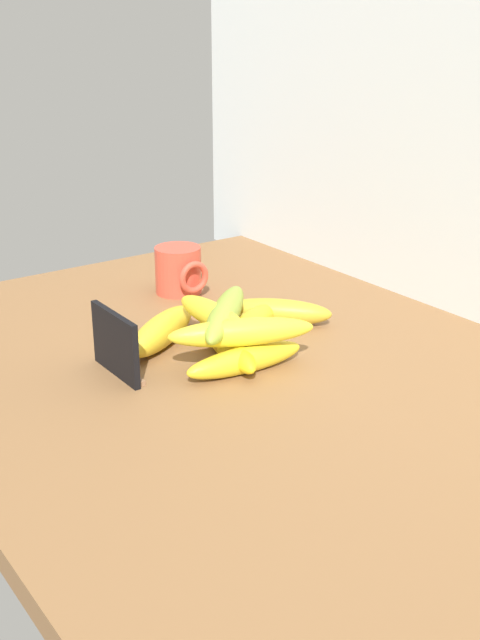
{
  "coord_description": "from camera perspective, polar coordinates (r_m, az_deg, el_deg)",
  "views": [
    {
      "loc": [
        72.35,
        -53.65,
        45.94
      ],
      "look_at": [
        -6.12,
        2.67,
        8.0
      ],
      "focal_mm": 44.16,
      "sensor_mm": 36.0,
      "label": 1
    }
  ],
  "objects": [
    {
      "name": "banana_5",
      "position": [
        1.04,
        -1.08,
        0.48
      ],
      "size": [
        16.65,
        16.78,
        3.68
      ],
      "primitive_type": "ellipsoid",
      "rotation": [
        0.0,
        0.0,
        5.49
      ],
      "color": "#92AE37",
      "rests_on": "banana_4"
    },
    {
      "name": "counter_top",
      "position": [
        1.0,
        0.8,
        -4.82
      ],
      "size": [
        110.0,
        76.0,
        3.0
      ],
      "primitive_type": "cube",
      "color": "brown",
      "rests_on": "ground"
    },
    {
      "name": "banana_4",
      "position": [
        1.05,
        -1.03,
        -1.53
      ],
      "size": [
        20.6,
        9.3,
        3.88
      ],
      "primitive_type": "ellipsoid",
      "rotation": [
        0.0,
        0.0,
        6.01
      ],
      "color": "yellow",
      "rests_on": "counter_top"
    },
    {
      "name": "banana_3",
      "position": [
        1.15,
        2.53,
        0.6
      ],
      "size": [
        14.49,
        14.75,
        3.93
      ],
      "primitive_type": "ellipsoid",
      "rotation": [
        0.0,
        0.0,
        0.8
      ],
      "color": "gold",
      "rests_on": "counter_top"
    },
    {
      "name": "coffee_mug",
      "position": [
        1.28,
        -4.43,
        3.61
      ],
      "size": [
        9.01,
        7.51,
        7.62
      ],
      "color": "#D14734",
      "rests_on": "counter_top"
    },
    {
      "name": "back_wall",
      "position": [
        1.18,
        16.89,
        15.25
      ],
      "size": [
        130.0,
        2.0,
        70.0
      ],
      "primitive_type": "cube",
      "color": "silver",
      "rests_on": "ground"
    },
    {
      "name": "banana_7",
      "position": [
        0.99,
        -0.11,
        -0.94
      ],
      "size": [
        11.01,
        18.62,
        3.59
      ],
      "primitive_type": "ellipsoid",
      "rotation": [
        0.0,
        0.0,
        4.29
      ],
      "color": "yellow",
      "rests_on": "banana_2"
    },
    {
      "name": "chalkboard_sign",
      "position": [
        1.0,
        -8.99,
        -1.89
      ],
      "size": [
        11.0,
        1.8,
        8.4
      ],
      "color": "black",
      "rests_on": "counter_top"
    },
    {
      "name": "banana_0",
      "position": [
        1.08,
        -5.69,
        -0.76
      ],
      "size": [
        12.91,
        16.68,
        4.34
      ],
      "primitive_type": "ellipsoid",
      "rotation": [
        0.0,
        0.0,
        5.29
      ],
      "color": "gold",
      "rests_on": "counter_top"
    },
    {
      "name": "banana_2",
      "position": [
        1.0,
        0.53,
        -2.85
      ],
      "size": [
        4.86,
        16.97,
        3.46
      ],
      "primitive_type": "ellipsoid",
      "rotation": [
        0.0,
        0.0,
        4.63
      ],
      "color": "gold",
      "rests_on": "counter_top"
    },
    {
      "name": "banana_6",
      "position": [
        1.04,
        -1.83,
        0.39
      ],
      "size": [
        15.28,
        3.43,
        3.39
      ],
      "primitive_type": "ellipsoid",
      "rotation": [
        0.0,
        0.0,
        6.28
      ],
      "color": "yellow",
      "rests_on": "banana_4"
    },
    {
      "name": "banana_1",
      "position": [
        1.1,
        0.51,
        -0.49
      ],
      "size": [
        11.03,
        17.2,
        3.94
      ],
      "primitive_type": "ellipsoid",
      "rotation": [
        0.0,
        0.0,
        5.16
      ],
      "color": "gold",
      "rests_on": "counter_top"
    }
  ]
}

